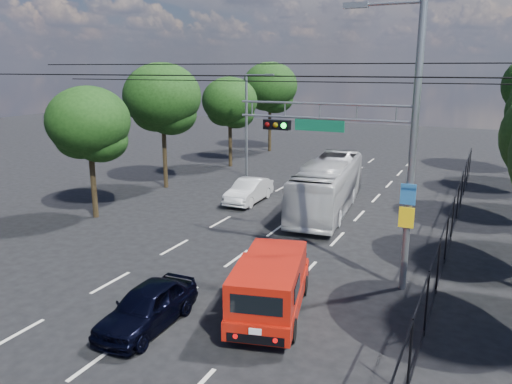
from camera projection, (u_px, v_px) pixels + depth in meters
The scene contains 14 objects.
ground at pixel (96, 361), 13.05m from camera, with size 120.00×120.00×0.00m, color black.
lane_markings at pixel (291, 219), 25.33m from camera, with size 6.12×38.00×0.01m.
signal_mast at pixel (376, 136), 16.59m from camera, with size 6.43×0.39×9.50m.
streetlight_left at pixel (249, 121), 34.02m from camera, with size 2.09×0.22×7.08m.
utility_wires at pixel (245, 74), 19.05m from camera, with size 22.00×5.04×0.74m.
fence_right at pixel (449, 230), 20.32m from camera, with size 0.06×34.03×2.00m.
tree_left_b at pixel (90, 128), 24.55m from camera, with size 4.08×4.08×6.63m.
tree_left_c at pixel (163, 102), 30.74m from camera, with size 4.80×4.80×7.80m.
tree_left_d at pixel (230, 105), 37.75m from camera, with size 4.20×4.20×6.83m.
tree_left_e at pixel (270, 90), 44.65m from camera, with size 4.92×4.92×7.99m.
red_pickup at pixel (271, 284), 15.26m from camera, with size 2.97×5.37×1.90m.
navy_hatchback at pixel (147, 306), 14.63m from camera, with size 1.53×3.79×1.29m, color black.
white_bus at pixel (328, 186), 26.39m from camera, with size 2.30×9.84×2.74m, color silver.
white_van at pixel (249, 191), 28.32m from camera, with size 1.41×4.03×1.33m, color silver.
Camera 1 is at (8.76, -8.68, 7.45)m, focal length 35.00 mm.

